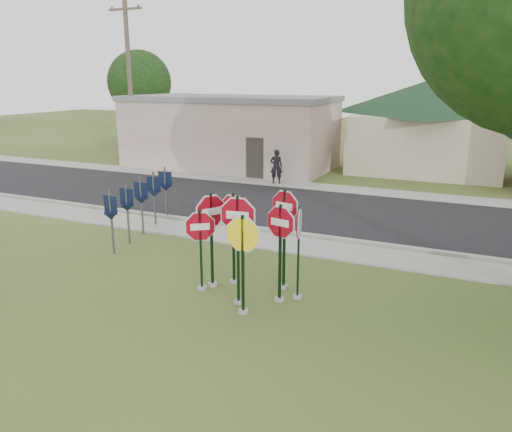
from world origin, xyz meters
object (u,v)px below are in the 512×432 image
at_px(stop_sign_yellow, 243,251).
at_px(utility_pole_near, 130,82).
at_px(pedestrian, 276,166).
at_px(stop_sign_left, 201,240).
at_px(stop_sign_center, 238,233).

bearing_deg(stop_sign_yellow, utility_pole_near, 134.37).
bearing_deg(pedestrian, stop_sign_left, 82.01).
height_order(stop_sign_yellow, stop_sign_left, stop_sign_yellow).
distance_m(stop_sign_yellow, stop_sign_left, 1.72).
height_order(stop_sign_left, utility_pole_near, utility_pole_near).
xyz_separation_m(stop_sign_center, pedestrian, (-4.44, 13.21, -0.82)).
xyz_separation_m(utility_pole_near, pedestrian, (9.58, -1.05, -4.05)).
relative_size(stop_sign_center, stop_sign_yellow, 1.14).
relative_size(utility_pole_near, pedestrian, 5.52).
xyz_separation_m(stop_sign_center, stop_sign_yellow, (0.32, -0.40, -0.26)).
distance_m(stop_sign_center, utility_pole_near, 20.25).
relative_size(stop_sign_center, utility_pole_near, 0.29).
bearing_deg(stop_sign_yellow, stop_sign_left, 153.74).
distance_m(stop_sign_center, pedestrian, 13.96).
bearing_deg(stop_sign_center, pedestrian, 108.59).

